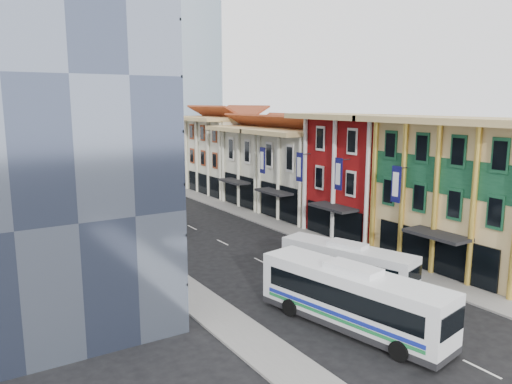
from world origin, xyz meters
TOP-DOWN VIEW (x-y plane):
  - ground at (0.00, 0.00)m, footprint 200.00×200.00m
  - sidewalk_right at (8.50, 22.00)m, footprint 3.00×90.00m
  - sidewalk_left at (-8.50, 22.00)m, footprint 3.00×90.00m
  - shophouse_tan at (14.00, 5.00)m, footprint 8.00×14.00m
  - shophouse_red at (14.00, 17.00)m, footprint 8.00×10.00m
  - shophouse_cream_near at (14.00, 26.50)m, footprint 8.00×9.00m
  - shophouse_cream_mid at (14.00, 35.50)m, footprint 8.00×9.00m
  - shophouse_cream_far at (14.00, 46.00)m, footprint 8.00×12.00m
  - office_tower at (-17.00, 19.00)m, footprint 12.00×26.00m
  - office_block_far at (-16.00, 42.00)m, footprint 10.00×18.00m
  - bus_left_near at (-2.40, 1.20)m, footprint 5.32×12.93m
  - bus_left_far at (-2.00, 33.92)m, footprint 3.09×11.26m
  - bus_right at (2.29, 6.73)m, footprint 5.48×10.83m
  - sedan_right at (1.50, 1.05)m, footprint 2.65×4.88m

SIDE VIEW (x-z plane):
  - ground at x=0.00m, z-range 0.00..0.00m
  - sidewalk_right at x=8.50m, z-range 0.00..0.15m
  - sidewalk_left at x=-8.50m, z-range 0.00..0.15m
  - sedan_right at x=1.50m, z-range 0.00..1.53m
  - bus_right at x=2.29m, z-range 0.00..3.39m
  - bus_left_far at x=-2.00m, z-range 0.00..3.58m
  - bus_left_near at x=-2.40m, z-range 0.00..4.04m
  - shophouse_cream_near at x=14.00m, z-range 0.00..10.00m
  - shophouse_cream_mid at x=14.00m, z-range 0.00..10.00m
  - shophouse_cream_far at x=14.00m, z-range 0.00..11.00m
  - shophouse_tan at x=14.00m, z-range 0.00..12.00m
  - shophouse_red at x=14.00m, z-range 0.00..12.00m
  - office_block_far at x=-16.00m, z-range 0.00..14.00m
  - office_tower at x=-17.00m, z-range 0.00..30.00m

